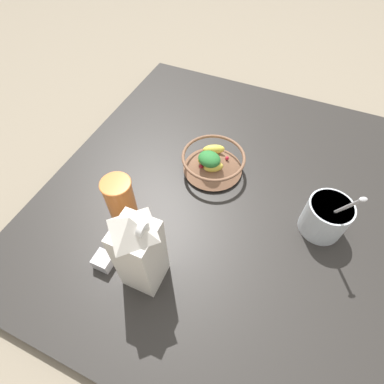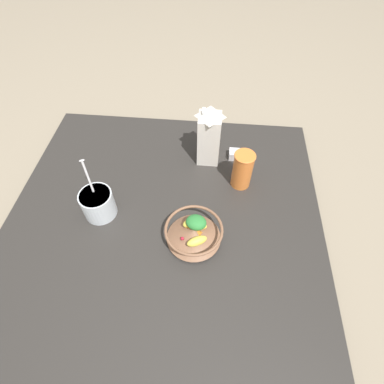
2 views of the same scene
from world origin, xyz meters
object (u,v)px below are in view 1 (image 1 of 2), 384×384
Objects in this scene: milk_carton at (139,251)px; yogurt_tub at (326,216)px; fruit_bowl at (213,162)px; drinking_cup at (121,201)px; spice_jar at (104,261)px.

milk_carton is 0.50m from yogurt_tub.
drinking_cup is at bearing 148.91° from fruit_bowl.
fruit_bowl is at bearing -18.32° from spice_jar.
milk_carton reaches higher than drinking_cup.
milk_carton is at bearing -81.12° from spice_jar.
fruit_bowl is at bearing -3.47° from milk_carton.
spice_jar is (-0.02, 0.11, -0.12)m from milk_carton.
spice_jar is at bearing 161.68° from fruit_bowl.
drinking_cup reaches higher than spice_jar.
drinking_cup reaches higher than fruit_bowl.
yogurt_tub reaches higher than spice_jar.
yogurt_tub is at bearing -55.68° from spice_jar.
yogurt_tub is (0.32, -0.38, -0.08)m from milk_carton.
milk_carton is 0.17m from spice_jar.
fruit_bowl is 0.32m from drinking_cup.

